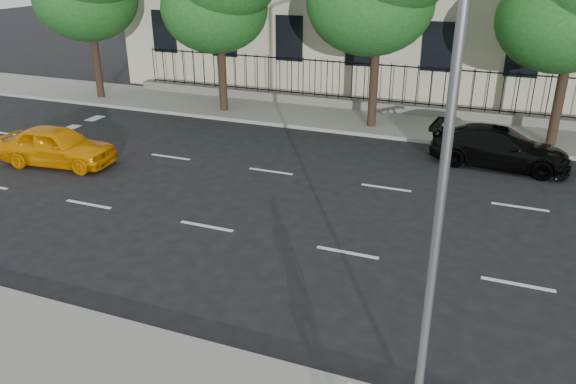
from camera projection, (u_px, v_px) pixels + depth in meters
ground at (315, 307)px, 11.92m from camera, size 120.00×120.00×0.00m
far_sidewalk at (421, 127)px, 23.86m from camera, size 60.00×4.00×0.15m
lane_markings at (369, 216)px, 15.98m from camera, size 49.60×4.62×0.01m
iron_fence at (429, 104)px, 25.09m from camera, size 30.00×0.50×2.20m
street_light at (456, 97)px, 7.53m from camera, size 0.25×3.32×8.05m
yellow_taxi at (57, 146)px, 19.60m from camera, size 4.24×2.11×1.39m
black_sedan at (499, 147)px, 19.49m from camera, size 4.85×2.28×1.37m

